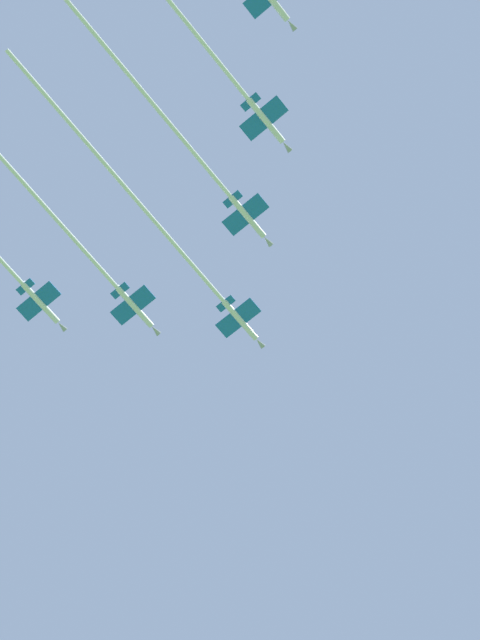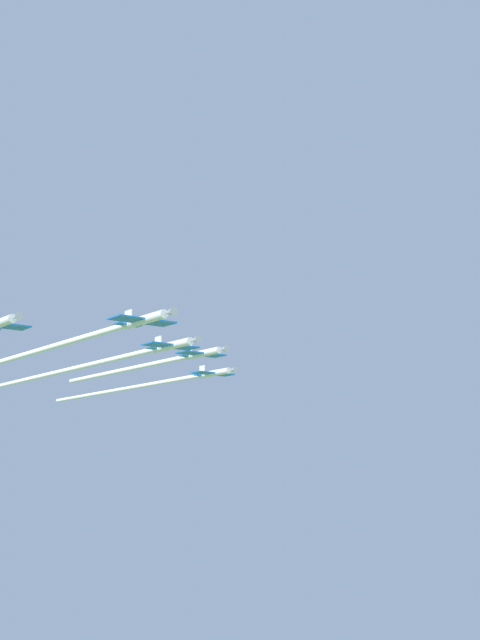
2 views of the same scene
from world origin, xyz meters
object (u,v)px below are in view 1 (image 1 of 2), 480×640
Objects in this scene: jet_port_inner at (48,210)px; jet_starboard_outer at (200,39)px; jet_starboard_inner at (178,134)px; jet_lead at (165,233)px.

jet_port_inner is 45.07m from jet_starboard_outer.
jet_starboard_outer is at bearing -36.53° from jet_starboard_inner.
jet_port_inner is at bearing -128.90° from jet_lead.
jet_starboard_outer is at bearing -7.56° from jet_port_inner.
jet_starboard_inner is at bearing 143.47° from jet_starboard_outer.
jet_lead is at bearing 51.10° from jet_port_inner.
jet_port_inner is 1.22× the size of jet_starboard_outer.
jet_starboard_outer is at bearing -39.31° from jet_lead.
jet_starboard_inner is (-15.31, 12.86, 0.08)m from jet_lead.
jet_port_inner is 30.21m from jet_starboard_inner.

